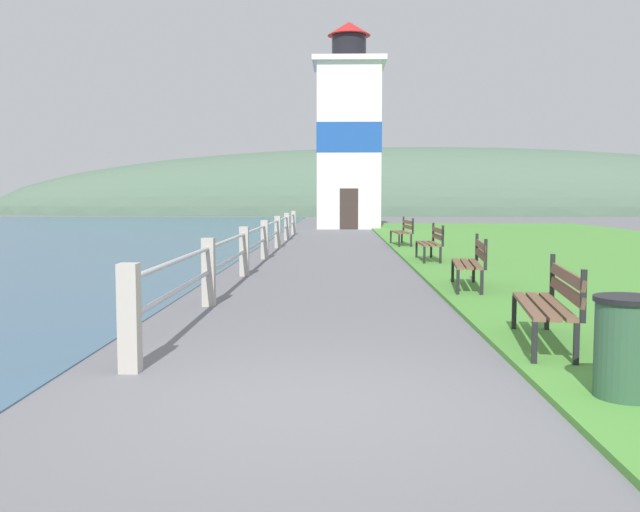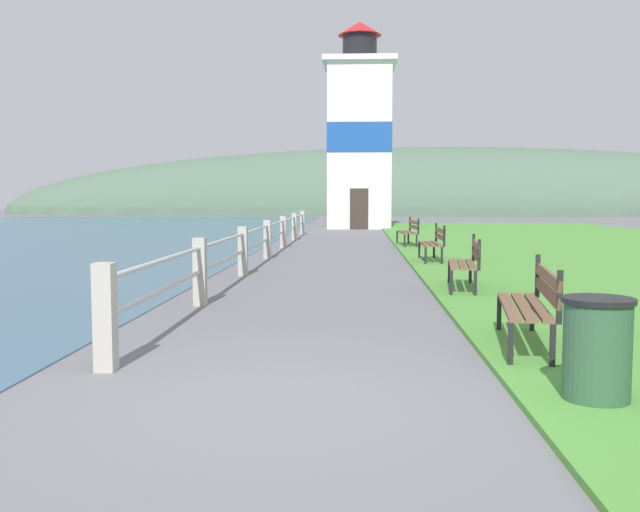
{
  "view_description": "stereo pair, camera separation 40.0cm",
  "coord_description": "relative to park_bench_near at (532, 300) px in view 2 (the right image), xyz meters",
  "views": [
    {
      "loc": [
        0.18,
        -5.34,
        1.6
      ],
      "look_at": [
        -0.22,
        10.21,
        0.3
      ],
      "focal_mm": 40.0,
      "sensor_mm": 36.0,
      "label": 1
    },
    {
      "loc": [
        0.58,
        -5.33,
        1.6
      ],
      "look_at": [
        -0.22,
        10.21,
        0.3
      ],
      "focal_mm": 40.0,
      "sensor_mm": 36.0,
      "label": 2
    }
  ],
  "objects": [
    {
      "name": "ground_plane",
      "position": [
        -2.38,
        -2.03,
        -0.54
      ],
      "size": [
        160.0,
        160.0,
        0.0
      ],
      "primitive_type": "plane",
      "color": "slate"
    },
    {
      "name": "grass_verge",
      "position": [
        5.43,
        12.51,
        -0.51
      ],
      "size": [
        12.0,
        43.62,
        0.06
      ],
      "color": "#4C8E38",
      "rests_on": "ground_plane"
    },
    {
      "name": "seawall_railing",
      "position": [
        -4.1,
        10.83,
        0.04
      ],
      "size": [
        0.18,
        23.9,
        1.0
      ],
      "color": "#A8A399",
      "rests_on": "ground_plane"
    },
    {
      "name": "park_bench_near",
      "position": [
        0.0,
        0.0,
        0.0
      ],
      "size": [
        0.71,
        1.86,
        0.94
      ],
      "rotation": [
        0.0,
        0.0,
        3.01
      ],
      "color": "brown",
      "rests_on": "ground_plane"
    },
    {
      "name": "park_bench_midway",
      "position": [
        0.04,
        4.62,
        -0.0
      ],
      "size": [
        0.65,
        1.73,
        0.94
      ],
      "rotation": [
        0.0,
        0.0,
        3.03
      ],
      "color": "brown",
      "rests_on": "ground_plane"
    },
    {
      "name": "park_bench_far",
      "position": [
        0.05,
        9.85,
        -0.0
      ],
      "size": [
        0.48,
        1.65,
        0.94
      ],
      "rotation": [
        0.0,
        0.0,
        3.15
      ],
      "color": "brown",
      "rests_on": "ground_plane"
    },
    {
      "name": "park_bench_by_lighthouse",
      "position": [
        -0.13,
        15.37,
        -0.0
      ],
      "size": [
        0.6,
        1.82,
        0.94
      ],
      "rotation": [
        0.0,
        0.0,
        3.22
      ],
      "color": "brown",
      "rests_on": "ground_plane"
    },
    {
      "name": "lighthouse",
      "position": [
        -1.69,
        29.05,
        4.07
      ],
      "size": [
        3.61,
        3.61,
        10.31
      ],
      "color": "white",
      "rests_on": "ground_plane"
    },
    {
      "name": "trash_bin",
      "position": [
        0.02,
        -1.94,
        -0.12
      ],
      "size": [
        0.54,
        0.54,
        0.84
      ],
      "color": "#2D5138",
      "rests_on": "ground_plane"
    },
    {
      "name": "distant_hillside",
      "position": [
        5.62,
        57.06,
        -0.54
      ],
      "size": [
        80.0,
        16.0,
        12.0
      ],
      "color": "#4C6651",
      "rests_on": "ground_plane"
    }
  ]
}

